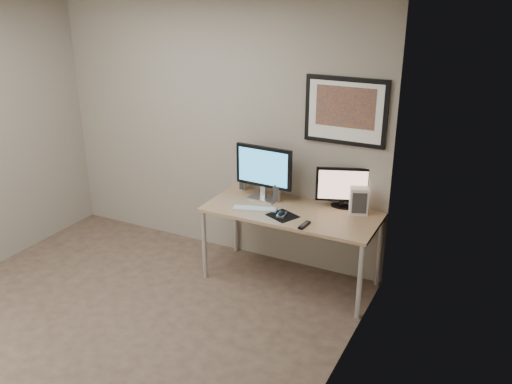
% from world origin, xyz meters
% --- Properties ---
extents(floor, '(3.60, 3.60, 0.00)m').
position_xyz_m(floor, '(0.00, 0.00, 0.00)').
color(floor, '#4B382F').
rests_on(floor, ground).
extents(room, '(3.60, 3.60, 3.60)m').
position_xyz_m(room, '(0.00, 0.45, 1.64)').
color(room, white).
rests_on(room, ground).
extents(desk, '(1.60, 0.70, 0.73)m').
position_xyz_m(desk, '(1.00, 1.35, 0.66)').
color(desk, olive).
rests_on(desk, floor).
extents(framed_art, '(0.75, 0.04, 0.60)m').
position_xyz_m(framed_art, '(1.35, 1.68, 1.62)').
color(framed_art, black).
rests_on(framed_art, room).
extents(monitor_large, '(0.58, 0.20, 0.53)m').
position_xyz_m(monitor_large, '(0.65, 1.49, 1.02)').
color(monitor_large, '#B9B9BE').
rests_on(monitor_large, desk).
extents(monitor_tv, '(0.47, 0.20, 0.39)m').
position_xyz_m(monitor_tv, '(1.38, 1.63, 0.94)').
color(monitor_tv, black).
rests_on(monitor_tv, desk).
extents(speaker_left, '(0.07, 0.07, 0.16)m').
position_xyz_m(speaker_left, '(0.35, 1.62, 0.81)').
color(speaker_left, '#B9B9BE').
rests_on(speaker_left, desk).
extents(speaker_right, '(0.08, 0.08, 0.18)m').
position_xyz_m(speaker_right, '(0.78, 1.49, 0.82)').
color(speaker_right, '#B9B9BE').
rests_on(speaker_right, desk).
extents(keyboard, '(0.42, 0.23, 0.01)m').
position_xyz_m(keyboard, '(0.68, 1.23, 0.74)').
color(keyboard, silver).
rests_on(keyboard, desk).
extents(mousepad, '(0.31, 0.30, 0.00)m').
position_xyz_m(mousepad, '(0.98, 1.20, 0.73)').
color(mousepad, black).
rests_on(mousepad, desk).
extents(mouse, '(0.08, 0.12, 0.04)m').
position_xyz_m(mouse, '(0.97, 1.19, 0.75)').
color(mouse, black).
rests_on(mouse, mousepad).
extents(remote, '(0.06, 0.17, 0.02)m').
position_xyz_m(remote, '(1.23, 1.09, 0.74)').
color(remote, black).
rests_on(remote, desk).
extents(fan_unit, '(0.19, 0.17, 0.25)m').
position_xyz_m(fan_unit, '(1.56, 1.57, 0.85)').
color(fan_unit, silver).
rests_on(fan_unit, desk).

